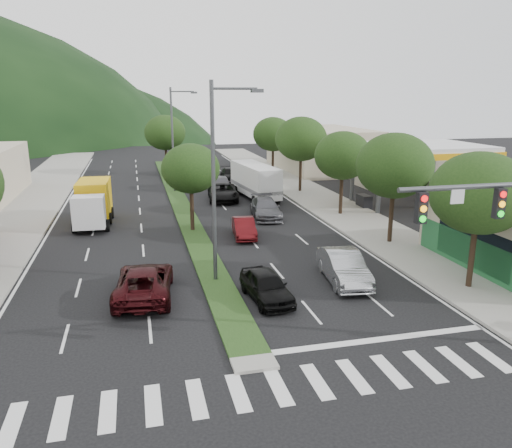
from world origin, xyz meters
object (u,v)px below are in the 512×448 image
object	(u,v)px
car_queue_f	(231,175)
box_truck	(93,204)
motorhome	(255,180)
streetlight_mid	(174,135)
tree_med_near	(191,169)
tree_r_e	(273,134)
car_queue_c	(244,228)
tree_r_b	(395,166)
streetlight_near	(217,174)
sedan_silver	(344,267)
tree_r_a	(479,193)
tree_r_c	(343,156)
traffic_signal	(509,231)
car_queue_e	(222,183)
car_queue_a	(266,286)
tree_r_d	(301,139)
tree_med_far	(165,133)
suv_maroon	(144,282)
car_queue_d	(223,192)
car_queue_b	(266,208)

from	to	relation	value
car_queue_f	box_truck	xyz separation A→B (m)	(-13.42, -16.10, 0.76)
motorhome	streetlight_mid	bearing A→B (deg)	140.47
tree_med_near	car_queue_f	world-z (taller)	tree_med_near
tree_r_e	motorhome	size ratio (longest dim) A/B	0.82
car_queue_c	motorhome	xyz separation A→B (m)	(3.86, 12.81, 0.99)
tree_r_b	streetlight_near	size ratio (longest dim) A/B	0.69
tree_r_e	sedan_silver	size ratio (longest dim) A/B	1.37
tree_r_a	tree_r_c	world-z (taller)	tree_r_a
traffic_signal	box_truck	distance (m)	28.40
streetlight_mid	car_queue_e	size ratio (longest dim) A/B	2.38
car_queue_a	car_queue_f	world-z (taller)	car_queue_f
tree_r_d	tree_med_far	distance (m)	18.44
car_queue_c	box_truck	distance (m)	11.78
tree_med_far	suv_maroon	xyz separation A→B (m)	(-3.60, -37.26, -4.24)
traffic_signal	sedan_silver	size ratio (longest dim) A/B	1.43
traffic_signal	motorhome	distance (m)	30.23
car_queue_a	car_queue_c	bearing A→B (deg)	77.76
tree_r_c	suv_maroon	xyz separation A→B (m)	(-15.60, -13.26, -3.98)
car_queue_a	box_truck	xyz separation A→B (m)	(-8.74, 16.78, 0.78)
streetlight_mid	car_queue_a	size ratio (longest dim) A/B	2.44
motorhome	car_queue_f	bearing A→B (deg)	86.70
tree_r_a	streetlight_near	distance (m)	12.48
suv_maroon	tree_r_b	bearing A→B (deg)	-155.24
traffic_signal	tree_r_d	size ratio (longest dim) A/B	0.98
tree_r_b	motorhome	bearing A→B (deg)	106.69
tree_r_a	sedan_silver	world-z (taller)	tree_r_a
tree_med_far	car_queue_f	distance (m)	9.95
tree_r_c	streetlight_near	world-z (taller)	streetlight_near
tree_r_a	car_queue_e	bearing A→B (deg)	104.20
suv_maroon	box_truck	xyz separation A→B (m)	(-3.22, 15.07, 0.71)
tree_r_c	tree_med_near	xyz separation A→B (m)	(-12.00, -2.00, -0.32)
suv_maroon	tree_med_far	bearing A→B (deg)	-89.38
tree_med_far	suv_maroon	size ratio (longest dim) A/B	1.26
car_queue_d	tree_r_b	bearing A→B (deg)	-56.93
tree_med_far	car_queue_b	distance (m)	24.47
tree_r_b	motorhome	world-z (taller)	tree_r_b
streetlight_mid	car_queue_f	bearing A→B (deg)	37.56
motorhome	tree_med_near	bearing A→B (deg)	-130.10
car_queue_b	tree_r_a	bearing A→B (deg)	-63.68
car_queue_f	tree_r_e	bearing A→B (deg)	24.63
tree_med_near	tree_med_far	xyz separation A→B (m)	(0.00, 26.00, 0.58)
tree_r_a	car_queue_c	size ratio (longest dim) A/B	1.69
tree_r_d	tree_med_far	size ratio (longest dim) A/B	1.03
streetlight_mid	car_queue_c	distance (m)	18.26
car_queue_a	car_queue_f	xyz separation A→B (m)	(4.68, 32.88, 0.02)
suv_maroon	car_queue_a	xyz separation A→B (m)	(5.52, -1.71, -0.07)
tree_r_b	car_queue_c	size ratio (longest dim) A/B	1.77
tree_r_b	motorhome	distance (m)	17.54
car_queue_c	tree_r_d	bearing A→B (deg)	64.63
tree_med_near	car_queue_d	distance (m)	11.28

